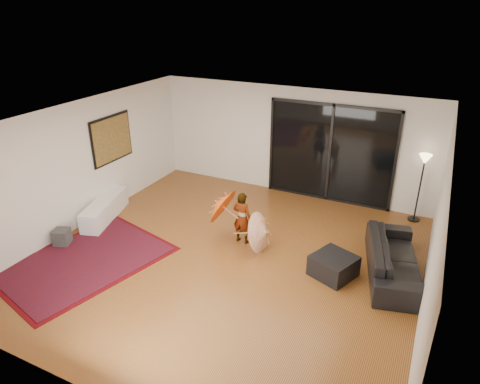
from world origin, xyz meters
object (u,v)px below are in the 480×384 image
Objects in this scene: child at (242,218)px; media_console at (105,209)px; ottoman at (333,266)px; sofa at (394,259)px.

media_console is at bearing 10.17° from child.
media_console is 2.43× the size of ottoman.
media_console is at bearing 82.04° from sofa.
sofa reaches higher than media_console.
sofa is at bearing -174.15° from child.
child is at bearing -9.76° from media_console.
ottoman is 0.62× the size of child.
media_console is 6.23m from sofa.
ottoman is (5.24, 0.10, -0.04)m from media_console.
media_console is at bearing -178.93° from ottoman.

